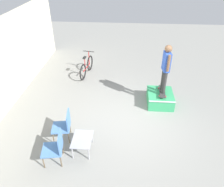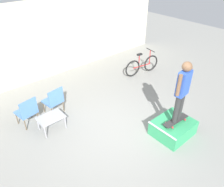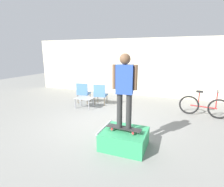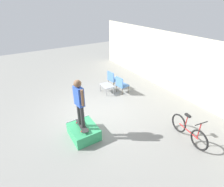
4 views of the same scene
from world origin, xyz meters
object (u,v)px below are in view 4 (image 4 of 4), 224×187
at_px(patio_chair_right, 121,84).
at_px(bicycle, 188,130).
at_px(skateboard_on_ramp, 82,125).
at_px(skate_ramp_box, 84,132).
at_px(person_skater, 79,100).
at_px(patio_chair_left, 113,78).
at_px(coffee_table, 107,86).

xyz_separation_m(patio_chair_right, bicycle, (4.09, 0.06, -0.14)).
bearing_deg(bicycle, skateboard_on_ramp, -114.16).
bearing_deg(skate_ramp_box, bicycle, 56.41).
height_order(skateboard_on_ramp, person_skater, person_skater).
xyz_separation_m(person_skater, patio_chair_left, (-2.90, 3.06, -1.04)).
bearing_deg(coffee_table, skateboard_on_ramp, -44.61).
bearing_deg(coffee_table, patio_chair_right, 54.08).
relative_size(skateboard_on_ramp, coffee_table, 1.17).
relative_size(skate_ramp_box, patio_chair_left, 1.17).
bearing_deg(bicycle, person_skater, -114.16).
distance_m(skateboard_on_ramp, coffee_table, 3.49).
relative_size(patio_chair_left, patio_chair_right, 1.00).
relative_size(person_skater, patio_chair_right, 1.86).
distance_m(patio_chair_right, bicycle, 4.09).
relative_size(skateboard_on_ramp, patio_chair_left, 0.92).
height_order(skateboard_on_ramp, patio_chair_left, patio_chair_left).
xyz_separation_m(person_skater, coffee_table, (-2.48, 2.45, -1.18)).
distance_m(skateboard_on_ramp, patio_chair_right, 3.68).
xyz_separation_m(skateboard_on_ramp, bicycle, (2.05, 3.12, -0.14)).
xyz_separation_m(person_skater, bicycle, (2.05, 3.12, -1.18)).
relative_size(skateboard_on_ramp, patio_chair_right, 0.92).
height_order(skateboard_on_ramp, bicycle, bicycle).
bearing_deg(patio_chair_right, person_skater, 115.40).
bearing_deg(coffee_table, person_skater, -44.61).
bearing_deg(coffee_table, patio_chair_left, 124.03).
distance_m(person_skater, patio_chair_right, 3.82).
distance_m(patio_chair_left, patio_chair_right, 0.86).
bearing_deg(patio_chair_left, skate_ramp_box, 124.19).
distance_m(skateboard_on_ramp, patio_chair_left, 4.22).
distance_m(coffee_table, patio_chair_right, 0.77).
height_order(skateboard_on_ramp, coffee_table, skateboard_on_ramp).
height_order(coffee_table, patio_chair_right, patio_chair_right).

